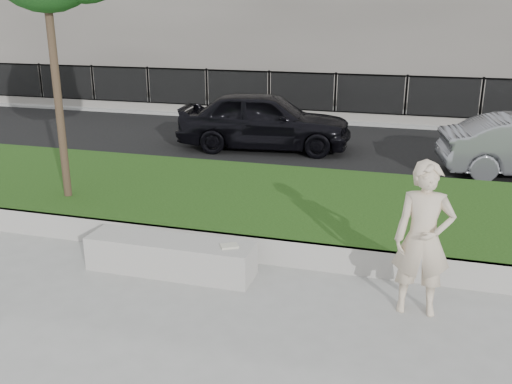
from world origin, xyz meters
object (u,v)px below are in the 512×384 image
(man, at_px, (423,239))
(stone_bench, at_px, (171,256))
(book, at_px, (229,246))
(car_dark, at_px, (265,120))

(man, bearing_deg, stone_bench, 173.76)
(man, bearing_deg, book, 172.85)
(man, relative_size, book, 8.09)
(stone_bench, xyz_separation_m, book, (0.88, 0.00, 0.26))
(stone_bench, xyz_separation_m, car_dark, (-0.67, 7.36, 0.55))
(man, xyz_separation_m, book, (-2.49, 0.15, -0.45))
(stone_bench, distance_m, car_dark, 7.41)
(stone_bench, bearing_deg, car_dark, 95.19)
(book, distance_m, car_dark, 7.53)
(man, bearing_deg, car_dark, 114.55)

